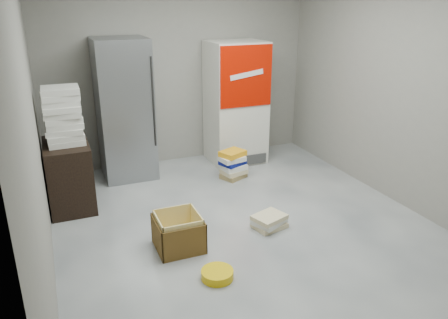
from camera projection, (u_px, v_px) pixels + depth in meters
name	position (u px, v px, depth m)	size (l,w,h in m)	color
ground	(251.00, 232.00, 4.73)	(5.00, 5.00, 0.00)	beige
room_shell	(255.00, 64.00, 4.10)	(4.04, 5.04, 2.82)	gray
steel_fridge	(125.00, 110.00, 5.92)	(0.70, 0.72, 1.90)	#94969B
coke_cooler	(236.00, 103.00, 6.52)	(0.80, 0.73, 1.80)	silver
wood_shelf	(69.00, 175.00, 5.19)	(0.50, 0.80, 0.80)	black
supply_box_stack	(63.00, 116.00, 4.94)	(0.44, 0.44, 0.65)	white
phonebook_stack_main	(233.00, 165.00, 6.07)	(0.41, 0.37, 0.40)	#947C4B
phonebook_stack_side	(269.00, 221.00, 4.79)	(0.42, 0.38, 0.15)	beige
cardboard_box	(179.00, 234.00, 4.38)	(0.46, 0.46, 0.37)	yellow
bucket_lid	(217.00, 274.00, 3.94)	(0.29, 0.29, 0.08)	yellow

